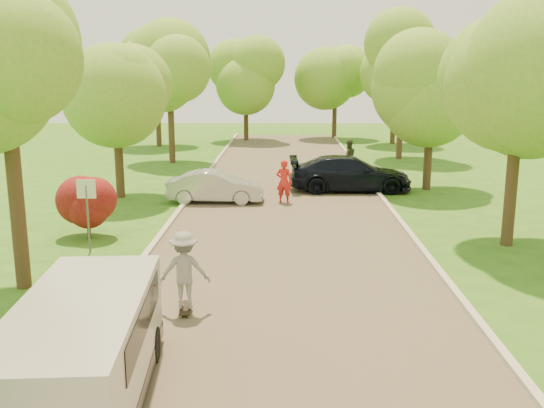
# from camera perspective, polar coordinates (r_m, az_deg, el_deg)

# --- Properties ---
(ground) EXTENTS (100.00, 100.00, 0.00)m
(ground) POSITION_cam_1_polar(r_m,az_deg,el_deg) (14.10, 1.39, -9.39)
(ground) COLOR #2F5F16
(ground) RESTS_ON ground
(road) EXTENTS (8.00, 60.00, 0.01)m
(road) POSITION_cam_1_polar(r_m,az_deg,el_deg) (21.73, 1.29, -1.55)
(road) COLOR #4C4438
(road) RESTS_ON ground
(curb_left) EXTENTS (0.18, 60.00, 0.12)m
(curb_left) POSITION_cam_1_polar(r_m,az_deg,el_deg) (22.08, -9.28, -1.34)
(curb_left) COLOR #B2AD9E
(curb_left) RESTS_ON ground
(curb_right) EXTENTS (0.18, 60.00, 0.12)m
(curb_right) POSITION_cam_1_polar(r_m,az_deg,el_deg) (22.11, 11.85, -1.42)
(curb_right) COLOR #B2AD9E
(curb_right) RESTS_ON ground
(street_sign) EXTENTS (0.55, 0.06, 2.17)m
(street_sign) POSITION_cam_1_polar(r_m,az_deg,el_deg) (18.39, -17.03, 0.33)
(street_sign) COLOR #59595E
(street_sign) RESTS_ON ground
(red_shrub) EXTENTS (1.70, 1.70, 1.95)m
(red_shrub) POSITION_cam_1_polar(r_m,az_deg,el_deg) (20.04, -17.00, -0.07)
(red_shrub) COLOR #382619
(red_shrub) RESTS_ON ground
(tree_l_mida) EXTENTS (4.71, 4.60, 7.39)m
(tree_l_mida) POSITION_cam_1_polar(r_m,az_deg,el_deg) (15.40, -23.14, 11.21)
(tree_l_mida) COLOR #382619
(tree_l_mida) RESTS_ON ground
(tree_l_midb) EXTENTS (4.30, 4.20, 6.62)m
(tree_l_midb) POSITION_cam_1_polar(r_m,az_deg,el_deg) (25.99, -14.15, 10.58)
(tree_l_midb) COLOR #382619
(tree_l_midb) RESTS_ON ground
(tree_l_far) EXTENTS (4.92, 4.80, 7.79)m
(tree_l_far) POSITION_cam_1_polar(r_m,az_deg,el_deg) (35.66, -9.31, 12.58)
(tree_l_far) COLOR #382619
(tree_l_far) RESTS_ON ground
(tree_r_mida) EXTENTS (5.13, 5.00, 7.95)m
(tree_r_mida) POSITION_cam_1_polar(r_m,az_deg,el_deg) (19.45, 23.10, 12.32)
(tree_r_mida) COLOR #382619
(tree_r_mida) RESTS_ON ground
(tree_r_midb) EXTENTS (4.51, 4.40, 7.01)m
(tree_r_midb) POSITION_cam_1_polar(r_m,az_deg,el_deg) (27.91, 15.24, 11.22)
(tree_r_midb) COLOR #382619
(tree_r_midb) RESTS_ON ground
(tree_r_far) EXTENTS (5.33, 5.20, 8.34)m
(tree_r_far) POSITION_cam_1_polar(r_m,az_deg,el_deg) (37.82, 12.58, 12.98)
(tree_r_far) COLOR #382619
(tree_r_far) RESTS_ON ground
(tree_bg_a) EXTENTS (5.12, 5.00, 7.72)m
(tree_bg_a) POSITION_cam_1_polar(r_m,az_deg,el_deg) (43.96, -10.55, 12.26)
(tree_bg_a) COLOR #382619
(tree_bg_a) RESTS_ON ground
(tree_bg_b) EXTENTS (5.12, 5.00, 7.95)m
(tree_bg_b) POSITION_cam_1_polar(r_m,az_deg,el_deg) (45.86, 11.82, 12.48)
(tree_bg_b) COLOR #382619
(tree_bg_b) RESTS_ON ground
(tree_bg_c) EXTENTS (4.92, 4.80, 7.33)m
(tree_bg_c) POSITION_cam_1_polar(r_m,az_deg,el_deg) (47.17, -2.24, 12.09)
(tree_bg_c) COLOR #382619
(tree_bg_c) RESTS_ON ground
(tree_bg_d) EXTENTS (5.12, 5.00, 7.72)m
(tree_bg_d) POSITION_cam_1_polar(r_m,az_deg,el_deg) (49.29, 6.26, 12.38)
(tree_bg_d) COLOR #382619
(tree_bg_d) RESTS_ON ground
(minivan) EXTENTS (2.25, 4.94, 1.79)m
(minivan) POSITION_cam_1_polar(r_m,az_deg,el_deg) (10.15, -17.38, -13.16)
(minivan) COLOR silver
(minivan) RESTS_ON ground
(silver_sedan) EXTENTS (3.93, 1.43, 1.29)m
(silver_sedan) POSITION_cam_1_polar(r_m,az_deg,el_deg) (24.73, -5.35, 1.63)
(silver_sedan) COLOR #A5A5AA
(silver_sedan) RESTS_ON ground
(dark_sedan) EXTENTS (5.44, 2.29, 1.57)m
(dark_sedan) POSITION_cam_1_polar(r_m,az_deg,el_deg) (27.21, 7.35, 2.86)
(dark_sedan) COLOR black
(dark_sedan) RESTS_ON ground
(longboard) EXTENTS (0.33, 0.91, 0.10)m
(longboard) POSITION_cam_1_polar(r_m,az_deg,el_deg) (13.75, -8.13, -9.66)
(longboard) COLOR black
(longboard) RESTS_ON ground
(skateboarder) EXTENTS (1.17, 0.75, 1.73)m
(skateboarder) POSITION_cam_1_polar(r_m,az_deg,el_deg) (13.45, -8.25, -6.17)
(skateboarder) COLOR gray
(skateboarder) RESTS_ON longboard
(person_striped) EXTENTS (0.73, 0.57, 1.77)m
(person_striped) POSITION_cam_1_polar(r_m,az_deg,el_deg) (24.46, 1.14, 2.13)
(person_striped) COLOR red
(person_striped) RESTS_ON ground
(person_olive) EXTENTS (1.01, 0.87, 1.79)m
(person_olive) POSITION_cam_1_polar(r_m,az_deg,el_deg) (31.72, 7.20, 4.41)
(person_olive) COLOR #323821
(person_olive) RESTS_ON ground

